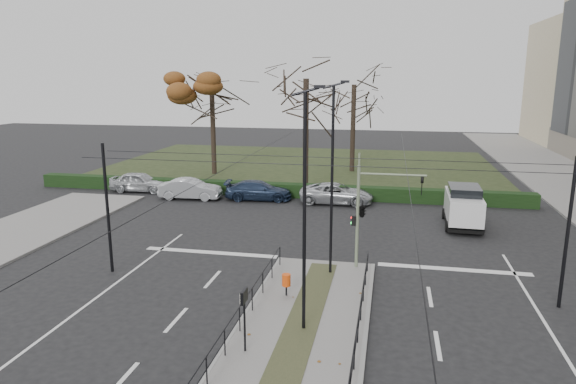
# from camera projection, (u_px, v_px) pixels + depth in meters

# --- Properties ---
(ground) EXTENTS (140.00, 140.00, 0.00)m
(ground) POSITION_uv_depth(u_px,v_px,m) (309.00, 308.00, 20.09)
(ground) COLOR black
(ground) RESTS_ON ground
(median_island) EXTENTS (4.40, 15.00, 0.14)m
(median_island) POSITION_uv_depth(u_px,v_px,m) (298.00, 337.00, 17.68)
(median_island) COLOR slate
(median_island) RESTS_ON ground
(park) EXTENTS (38.00, 26.00, 0.10)m
(park) POSITION_uv_depth(u_px,v_px,m) (301.00, 166.00, 51.84)
(park) COLOR black
(park) RESTS_ON ground
(hedge) EXTENTS (38.00, 1.00, 1.00)m
(hedge) POSITION_uv_depth(u_px,v_px,m) (270.00, 189.00, 38.93)
(hedge) COLOR black
(hedge) RESTS_ON ground
(median_railing) EXTENTS (4.14, 13.24, 0.92)m
(median_railing) POSITION_uv_depth(u_px,v_px,m) (298.00, 314.00, 17.39)
(median_railing) COLOR black
(median_railing) RESTS_ON median_island
(catenary) EXTENTS (20.00, 34.00, 6.00)m
(catenary) POSITION_uv_depth(u_px,v_px,m) (316.00, 213.00, 20.89)
(catenary) COLOR black
(catenary) RESTS_ON ground
(traffic_light) EXTENTS (3.28, 1.87, 4.82)m
(traffic_light) POSITION_uv_depth(u_px,v_px,m) (364.00, 209.00, 23.40)
(traffic_light) COLOR slate
(traffic_light) RESTS_ON median_island
(litter_bin) EXTENTS (0.35, 0.35, 0.91)m
(litter_bin) POSITION_uv_depth(u_px,v_px,m) (286.00, 280.00, 20.75)
(litter_bin) COLOR black
(litter_bin) RESTS_ON median_island
(info_panel) EXTENTS (0.12, 0.55, 2.12)m
(info_panel) POSITION_uv_depth(u_px,v_px,m) (244.00, 303.00, 16.30)
(info_panel) COLOR black
(info_panel) RESTS_ON median_island
(streetlamp_median_near) EXTENTS (0.71, 0.14, 8.45)m
(streetlamp_median_near) POSITION_uv_depth(u_px,v_px,m) (305.00, 211.00, 17.21)
(streetlamp_median_near) COLOR black
(streetlamp_median_near) RESTS_ON median_island
(streetlamp_median_far) EXTENTS (0.71, 0.15, 8.56)m
(streetlamp_median_far) POSITION_uv_depth(u_px,v_px,m) (332.00, 179.00, 22.38)
(streetlamp_median_far) COLOR black
(streetlamp_median_far) RESTS_ON median_island
(parked_car_first) EXTENTS (4.65, 2.09, 1.55)m
(parked_car_first) POSITION_uv_depth(u_px,v_px,m) (140.00, 182.00, 40.30)
(parked_car_first) COLOR #B2B5BA
(parked_car_first) RESTS_ON ground
(parked_car_second) EXTENTS (4.68, 1.93, 1.51)m
(parked_car_second) POSITION_uv_depth(u_px,v_px,m) (190.00, 189.00, 37.86)
(parked_car_second) COLOR #B2B5BA
(parked_car_second) RESTS_ON ground
(parked_car_third) EXTENTS (5.07, 2.53, 1.41)m
(parked_car_third) POSITION_uv_depth(u_px,v_px,m) (259.00, 190.00, 37.60)
(parked_car_third) COLOR #1C2942
(parked_car_third) RESTS_ON ground
(parked_car_fourth) EXTENTS (5.24, 2.49, 1.44)m
(parked_car_fourth) POSITION_uv_depth(u_px,v_px,m) (337.00, 193.00, 36.54)
(parked_car_fourth) COLOR #B2B5BA
(parked_car_fourth) RESTS_ON ground
(white_van) EXTENTS (2.24, 4.71, 2.47)m
(white_van) POSITION_uv_depth(u_px,v_px,m) (463.00, 205.00, 30.83)
(white_van) COLOR silver
(white_van) RESTS_ON ground
(rust_tree) EXTENTS (8.56, 8.56, 10.24)m
(rust_tree) POSITION_uv_depth(u_px,v_px,m) (212.00, 88.00, 45.81)
(rust_tree) COLOR black
(rust_tree) RESTS_ON park
(bare_tree_center) EXTENTS (6.17, 6.17, 10.70)m
(bare_tree_center) POSITION_uv_depth(u_px,v_px,m) (354.00, 91.00, 47.15)
(bare_tree_center) COLOR black
(bare_tree_center) RESTS_ON park
(bare_tree_near) EXTENTS (5.98, 5.98, 11.45)m
(bare_tree_near) POSITION_uv_depth(u_px,v_px,m) (306.00, 87.00, 38.16)
(bare_tree_near) COLOR black
(bare_tree_near) RESTS_ON park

